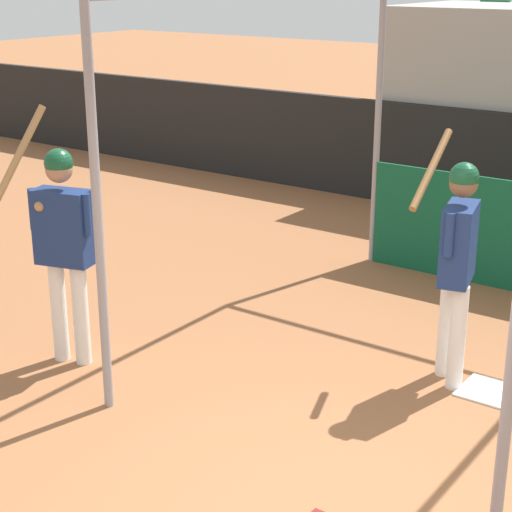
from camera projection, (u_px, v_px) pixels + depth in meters
name	position (u px, v px, depth m)	size (l,w,h in m)	color
batting_cage	(476.00, 176.00, 7.69)	(3.08, 4.23, 3.00)	gray
home_plate	(490.00, 391.00, 6.67)	(0.44, 0.44, 0.02)	white
player_batter	(457.00, 252.00, 6.53)	(0.57, 0.84, 1.92)	white
player_waiting	(63.00, 235.00, 6.86)	(0.72, 0.56, 2.11)	white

